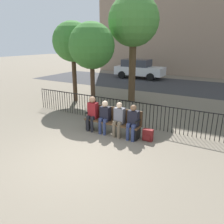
% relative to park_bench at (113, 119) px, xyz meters
% --- Properties ---
extents(ground_plane, '(80.00, 80.00, 0.00)m').
position_rel_park_bench_xyz_m(ground_plane, '(0.00, -2.11, -0.50)').
color(ground_plane, '#706656').
extents(park_bench, '(2.05, 0.45, 0.92)m').
position_rel_park_bench_xyz_m(park_bench, '(0.00, 0.00, 0.00)').
color(park_bench, '#4C331E').
rests_on(park_bench, ground).
extents(seated_person_0, '(0.34, 0.39, 1.25)m').
position_rel_park_bench_xyz_m(seated_person_0, '(-0.79, -0.13, 0.20)').
color(seated_person_0, black).
rests_on(seated_person_0, ground).
extents(seated_person_1, '(0.34, 0.39, 1.17)m').
position_rel_park_bench_xyz_m(seated_person_1, '(-0.27, -0.13, 0.16)').
color(seated_person_1, navy).
rests_on(seated_person_1, ground).
extents(seated_person_2, '(0.34, 0.39, 1.19)m').
position_rel_park_bench_xyz_m(seated_person_2, '(0.29, -0.13, 0.16)').
color(seated_person_2, brown).
rests_on(seated_person_2, ground).
extents(seated_person_3, '(0.34, 0.39, 1.17)m').
position_rel_park_bench_xyz_m(seated_person_3, '(0.80, -0.13, 0.15)').
color(seated_person_3, navy).
rests_on(seated_person_3, ground).
extents(backpack, '(0.33, 0.21, 0.39)m').
position_rel_park_bench_xyz_m(backpack, '(1.29, 0.01, -0.31)').
color(backpack, maroon).
rests_on(backpack, ground).
extents(fence_railing, '(9.01, 0.03, 0.95)m').
position_rel_park_bench_xyz_m(fence_railing, '(-0.02, 1.04, 0.06)').
color(fence_railing, black).
rests_on(fence_railing, ground).
extents(tree_0, '(2.00, 2.00, 4.09)m').
position_rel_park_bench_xyz_m(tree_0, '(-3.92, 2.82, 2.55)').
color(tree_0, '#422D1E').
rests_on(tree_0, ground).
extents(tree_1, '(2.49, 2.49, 5.31)m').
position_rel_park_bench_xyz_m(tree_1, '(-1.24, 4.24, 3.50)').
color(tree_1, '#4C3823').
rests_on(tree_1, ground).
extents(tree_3, '(2.11, 2.11, 3.96)m').
position_rel_park_bench_xyz_m(tree_3, '(-2.45, 2.35, 2.38)').
color(tree_3, '#422D1E').
rests_on(tree_3, ground).
extents(street_surface, '(24.00, 6.00, 0.01)m').
position_rel_park_bench_xyz_m(street_surface, '(0.00, 9.89, -0.50)').
color(street_surface, '#333335').
rests_on(street_surface, ground).
extents(parked_car_0, '(4.20, 1.94, 1.62)m').
position_rel_park_bench_xyz_m(parked_car_0, '(-3.97, 11.65, 0.34)').
color(parked_car_0, silver).
rests_on(parked_car_0, ground).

